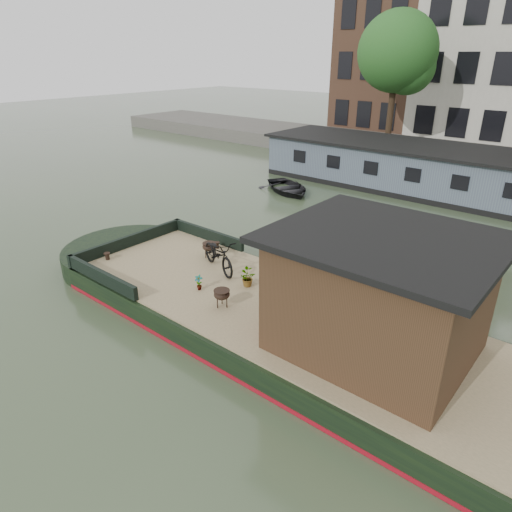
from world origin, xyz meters
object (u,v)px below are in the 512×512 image
Objects in this scene: bicycle at (219,254)px; dinghy at (288,185)px; cabin at (378,293)px; potted_plant_a at (199,283)px; brazier_rear at (209,250)px; brazier_front at (222,298)px.

bicycle reaches higher than dinghy.
cabin is 4.60m from potted_plant_a.
bicycle is 3.92× the size of brazier_rear.
brazier_rear reaches higher than dinghy.
bicycle is 0.94m from brazier_rear.
bicycle reaches higher than brazier_front.
cabin reaches higher than brazier_rear.
brazier_rear is at bearing 141.07° from brazier_front.
cabin is at bearing -106.22° from dinghy.
bicycle is at bearing -124.20° from dinghy.
brazier_rear is at bearing 169.89° from cabin.
brazier_front is 0.97× the size of brazier_rear.
brazier_front is at bearing -12.28° from potted_plant_a.
brazier_rear is (-2.23, 1.80, 0.01)m from brazier_front.
potted_plant_a is (-4.44, -0.57, -1.03)m from cabin.
bicycle is 4.02× the size of brazier_front.
bicycle is 10.17m from dinghy.
brazier_rear is (-0.80, 0.43, -0.23)m from bicycle.
brazier_rear is at bearing -127.45° from dinghy.
brazier_rear is 0.14× the size of dinghy.
potted_plant_a reaches higher than dinghy.
cabin is 5.84m from brazier_rear.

